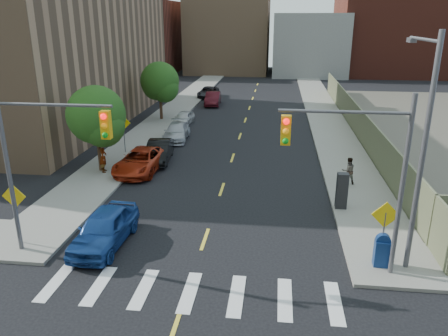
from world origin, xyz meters
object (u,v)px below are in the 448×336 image
(mailbox, at_px, (382,250))
(pedestrian_east, at_px, (348,171))
(parked_car_grey, at_px, (208,92))
(pedestrian_west, at_px, (103,157))
(parked_car_red, at_px, (141,161))
(parked_car_white, at_px, (184,118))
(parked_car_silver, at_px, (177,132))
(parked_car_maroon, at_px, (213,99))
(payphone, at_px, (342,191))
(parked_car_blue, at_px, (105,228))
(parked_car_black, at_px, (159,151))

(mailbox, relative_size, pedestrian_east, 0.86)
(parked_car_grey, distance_m, pedestrian_west, 28.43)
(parked_car_red, height_order, parked_car_white, parked_car_red)
(parked_car_white, bearing_deg, pedestrian_west, -95.30)
(parked_car_silver, relative_size, pedestrian_west, 2.34)
(parked_car_silver, bearing_deg, pedestrian_west, -111.18)
(mailbox, xyz_separation_m, pedestrian_east, (0.01, 8.98, 0.13))
(parked_car_maroon, height_order, pedestrian_west, pedestrian_west)
(parked_car_white, bearing_deg, parked_car_maroon, 86.04)
(payphone, distance_m, pedestrian_east, 3.63)
(parked_car_blue, bearing_deg, parked_car_maroon, 92.09)
(payphone, bearing_deg, parked_car_red, 158.33)
(mailbox, distance_m, pedestrian_east, 8.98)
(parked_car_white, distance_m, parked_car_grey, 14.54)
(parked_car_red, height_order, parked_car_maroon, parked_car_maroon)
(parked_car_white, bearing_deg, parked_car_blue, -82.98)
(parked_car_maroon, height_order, mailbox, mailbox)
(parked_car_white, xyz_separation_m, payphone, (11.89, -17.61, 0.47))
(parked_car_red, distance_m, mailbox, 16.18)
(payphone, bearing_deg, pedestrian_west, 164.10)
(pedestrian_east, bearing_deg, pedestrian_west, -9.86)
(parked_car_silver, bearing_deg, parked_car_maroon, 83.70)
(parked_car_red, distance_m, pedestrian_east, 12.77)
(parked_car_black, bearing_deg, parked_car_red, -110.21)
(pedestrian_west, bearing_deg, pedestrian_east, -106.56)
(parked_car_blue, distance_m, parked_car_black, 11.69)
(parked_car_red, bearing_deg, parked_car_silver, 89.63)
(parked_car_black, xyz_separation_m, pedestrian_west, (-2.77, -2.96, 0.40))
(parked_car_grey, bearing_deg, parked_car_white, -88.43)
(parked_car_maroon, relative_size, mailbox, 3.25)
(parked_car_black, height_order, mailbox, mailbox)
(parked_car_blue, distance_m, parked_car_grey, 37.07)
(parked_car_black, distance_m, pedestrian_east, 12.57)
(parked_car_silver, distance_m, payphone, 16.75)
(parked_car_maroon, xyz_separation_m, payphone, (10.59, -27.26, 0.34))
(parked_car_white, bearing_deg, pedestrian_east, -44.17)
(mailbox, bearing_deg, pedestrian_west, 150.41)
(parked_car_white, height_order, mailbox, mailbox)
(parked_car_blue, height_order, mailbox, parked_car_blue)
(parked_car_black, distance_m, parked_car_red, 2.30)
(parked_car_red, xyz_separation_m, pedestrian_east, (12.73, -1.01, 0.23))
(parked_car_grey, bearing_deg, parked_car_blue, -86.42)
(parked_car_white, bearing_deg, parked_car_grey, 93.71)
(parked_car_white, xyz_separation_m, parked_car_grey, (0.00, 14.54, 0.03))
(mailbox, height_order, pedestrian_east, pedestrian_east)
(parked_car_grey, bearing_deg, parked_car_red, -88.43)
(parked_car_red, distance_m, parked_car_silver, 7.79)
(parked_car_silver, relative_size, parked_car_grey, 0.98)
(parked_car_grey, relative_size, pedestrian_east, 2.90)
(mailbox, bearing_deg, payphone, 100.96)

